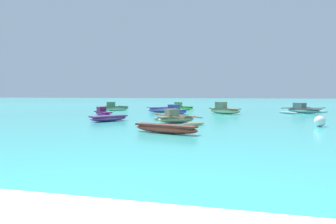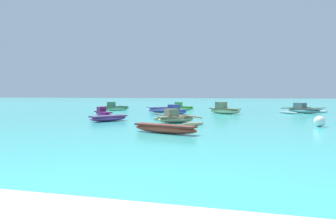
% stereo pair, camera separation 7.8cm
% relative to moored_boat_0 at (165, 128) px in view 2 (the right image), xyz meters
% --- Properties ---
extents(moored_boat_0, '(3.14, 1.55, 0.37)m').
position_rel_moored_boat_0_xyz_m(moored_boat_0, '(0.00, 0.00, 0.00)').
color(moored_boat_0, '#AE3B29').
rests_on(moored_boat_0, ground_plane).
extents(moored_boat_1, '(2.93, 2.06, 1.01)m').
position_rel_moored_boat_0_xyz_m(moored_boat_1, '(1.71, 13.38, 0.14)').
color(moored_boat_1, '#BAC28B').
rests_on(moored_boat_1, ground_plane).
extents(moored_boat_2, '(3.34, 3.64, 0.86)m').
position_rel_moored_boat_0_xyz_m(moored_boat_2, '(-9.86, 16.78, 0.07)').
color(moored_boat_2, '#61A379').
rests_on(moored_boat_2, ground_plane).
extents(moored_boat_3, '(4.43, 4.32, 0.90)m').
position_rel_moored_boat_0_xyz_m(moored_boat_3, '(8.41, 16.08, 0.09)').
color(moored_boat_3, '#72979C').
rests_on(moored_boat_3, ground_plane).
extents(moored_boat_4, '(1.72, 2.98, 0.86)m').
position_rel_moored_boat_0_xyz_m(moored_boat_4, '(-1.95, 11.03, 0.09)').
color(moored_boat_4, '#4D5ED0').
rests_on(moored_boat_4, ground_plane).
extents(moored_boat_5, '(2.35, 2.25, 0.68)m').
position_rel_moored_boat_0_xyz_m(moored_boat_5, '(-7.31, 8.93, 0.03)').
color(moored_boat_5, '#9C1777').
rests_on(moored_boat_5, ground_plane).
extents(moored_boat_6, '(2.58, 0.73, 0.84)m').
position_rel_moored_boat_0_xyz_m(moored_boat_6, '(-3.02, 18.35, 0.08)').
color(moored_boat_6, '#6FDE52').
rests_on(moored_boat_6, ground_plane).
extents(moored_boat_7, '(3.66, 4.03, 0.81)m').
position_rel_moored_boat_0_xyz_m(moored_boat_7, '(-0.58, 4.71, 0.06)').
color(moored_boat_7, tan).
rests_on(moored_boat_7, ground_plane).
extents(moored_boat_8, '(3.00, 3.03, 0.50)m').
position_rel_moored_boat_0_xyz_m(moored_boat_8, '(-3.83, 14.42, 0.06)').
color(moored_boat_8, '#A28AE1').
rests_on(moored_boat_8, ground_plane).
extents(moored_boat_9, '(2.11, 2.51, 0.35)m').
position_rel_moored_boat_0_xyz_m(moored_boat_9, '(-4.82, 4.69, -0.01)').
color(moored_boat_9, '#7E4294').
rests_on(moored_boat_9, ground_plane).
extents(mooring_buoy_1, '(0.56, 0.56, 0.56)m').
position_rel_moored_boat_0_xyz_m(mooring_buoy_1, '(7.07, 4.40, 0.07)').
color(mooring_buoy_1, white).
rests_on(mooring_buoy_1, ground_plane).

